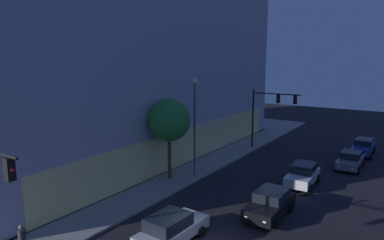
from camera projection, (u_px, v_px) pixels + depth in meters
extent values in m
cube|color=#4C4C51|center=(108.00, 146.00, 40.11)|extent=(37.90, 22.73, 0.15)
cube|color=#FBE28E|center=(188.00, 144.00, 33.85)|extent=(33.75, 0.60, 3.28)
cube|color=#A4A5B7|center=(105.00, 62.00, 38.45)|extent=(37.50, 22.33, 18.88)
cube|color=black|center=(9.00, 169.00, 13.13)|extent=(0.32, 0.32, 0.90)
sphere|color=red|center=(12.00, 170.00, 13.03)|extent=(0.18, 0.18, 0.18)
cylinder|color=black|center=(253.00, 119.00, 38.90)|extent=(0.18, 0.18, 6.50)
cylinder|color=black|center=(276.00, 94.00, 37.11)|extent=(0.34, 5.06, 0.12)
cube|color=black|center=(278.00, 99.00, 37.07)|extent=(0.33, 0.33, 0.90)
sphere|color=yellow|center=(280.00, 99.00, 36.98)|extent=(0.18, 0.18, 0.18)
cube|color=black|center=(295.00, 100.00, 36.17)|extent=(0.33, 0.33, 0.90)
sphere|color=red|center=(297.00, 103.00, 36.13)|extent=(0.18, 0.18, 0.18)
cylinder|color=#444444|center=(195.00, 130.00, 29.39)|extent=(0.16, 0.16, 7.88)
sphere|color=#F9EFC6|center=(195.00, 81.00, 28.67)|extent=(0.44, 0.44, 0.44)
cylinder|color=#4C381E|center=(169.00, 158.00, 28.93)|extent=(0.29, 0.29, 3.52)
sphere|color=#287C33|center=(169.00, 120.00, 28.38)|extent=(3.48, 3.48, 3.48)
cylinder|color=#333338|center=(22.00, 235.00, 17.25)|extent=(0.36, 0.36, 0.64)
sphere|color=#936855|center=(21.00, 227.00, 17.17)|extent=(0.24, 0.24, 0.24)
cube|color=#B7BABF|center=(172.00, 231.00, 19.28)|extent=(4.65, 2.08, 0.66)
cube|color=black|center=(168.00, 222.00, 18.89)|extent=(2.44, 1.80, 0.71)
cube|color=#F9F4CC|center=(188.00, 214.00, 21.39)|extent=(0.13, 0.20, 0.12)
cube|color=#F9F4CC|center=(204.00, 219.00, 20.73)|extent=(0.13, 0.20, 0.12)
cylinder|color=black|center=(175.00, 222.00, 21.01)|extent=(0.63, 0.27, 0.62)
cylinder|color=black|center=(201.00, 231.00, 19.92)|extent=(0.63, 0.27, 0.62)
cube|color=black|center=(269.00, 206.00, 22.47)|extent=(4.61, 1.95, 0.73)
cube|color=black|center=(272.00, 195.00, 22.64)|extent=(2.34, 1.75, 0.59)
cube|color=#F9F4CC|center=(265.00, 222.00, 20.30)|extent=(0.12, 0.20, 0.12)
cube|color=#F9F4CC|center=(246.00, 217.00, 20.93)|extent=(0.12, 0.20, 0.12)
cylinder|color=black|center=(276.00, 224.00, 20.83)|extent=(0.61, 0.24, 0.61)
cylinder|color=black|center=(246.00, 216.00, 21.89)|extent=(0.61, 0.24, 0.61)
cylinder|color=black|center=(291.00, 207.00, 23.18)|extent=(0.61, 0.24, 0.61)
cylinder|color=black|center=(263.00, 201.00, 24.23)|extent=(0.61, 0.24, 0.61)
cube|color=silver|center=(302.00, 177.00, 27.89)|extent=(4.30, 1.96, 0.72)
cube|color=black|center=(304.00, 168.00, 28.04)|extent=(2.25, 1.71, 0.65)
cube|color=#F9F4CC|center=(303.00, 186.00, 25.87)|extent=(0.13, 0.20, 0.12)
cube|color=#F9F4CC|center=(288.00, 183.00, 26.43)|extent=(0.13, 0.20, 0.12)
cylinder|color=black|center=(310.00, 189.00, 26.37)|extent=(0.69, 0.26, 0.68)
cylinder|color=black|center=(286.00, 184.00, 27.32)|extent=(0.69, 0.26, 0.68)
cylinder|color=black|center=(318.00, 178.00, 28.58)|extent=(0.69, 0.26, 0.68)
cylinder|color=black|center=(295.00, 175.00, 29.53)|extent=(0.69, 0.26, 0.68)
cube|color=slate|center=(350.00, 162.00, 32.22)|extent=(4.29, 1.87, 0.61)
cube|color=black|center=(351.00, 155.00, 32.38)|extent=(1.95, 1.67, 0.61)
cube|color=#F9F4CC|center=(353.00, 169.00, 30.20)|extent=(0.12, 0.20, 0.12)
cube|color=#F9F4CC|center=(339.00, 167.00, 30.80)|extent=(0.12, 0.20, 0.12)
cylinder|color=black|center=(358.00, 171.00, 30.69)|extent=(0.61, 0.24, 0.61)
cylinder|color=black|center=(336.00, 167.00, 31.68)|extent=(0.61, 0.24, 0.61)
cylinder|color=black|center=(363.00, 163.00, 32.87)|extent=(0.61, 0.24, 0.61)
cylinder|color=black|center=(342.00, 160.00, 33.86)|extent=(0.61, 0.24, 0.61)
cube|color=navy|center=(363.00, 148.00, 36.74)|extent=(4.77, 1.81, 0.70)
cube|color=black|center=(364.00, 142.00, 36.92)|extent=(2.22, 1.63, 0.59)
cube|color=#F9F4CC|center=(366.00, 154.00, 34.52)|extent=(0.12, 0.20, 0.12)
cube|color=#F9F4CC|center=(354.00, 152.00, 35.11)|extent=(0.12, 0.20, 0.12)
cylinder|color=black|center=(370.00, 156.00, 35.09)|extent=(0.70, 0.24, 0.70)
cylinder|color=black|center=(351.00, 153.00, 36.07)|extent=(0.70, 0.24, 0.70)
cylinder|color=black|center=(374.00, 150.00, 37.53)|extent=(0.70, 0.24, 0.70)
cylinder|color=black|center=(356.00, 147.00, 38.50)|extent=(0.70, 0.24, 0.70)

